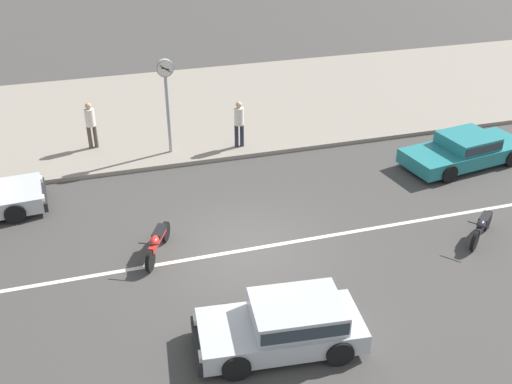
% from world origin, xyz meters
% --- Properties ---
extents(ground_plane, '(160.00, 160.00, 0.00)m').
position_xyz_m(ground_plane, '(0.00, 0.00, 0.00)').
color(ground_plane, '#423F3D').
extents(lane_centre_stripe, '(50.40, 0.14, 0.01)m').
position_xyz_m(lane_centre_stripe, '(0.00, 0.00, 0.00)').
color(lane_centre_stripe, silver).
rests_on(lane_centre_stripe, ground).
extents(kerb_strip, '(68.00, 10.00, 0.15)m').
position_xyz_m(kerb_strip, '(0.00, 10.37, 0.07)').
color(kerb_strip, gray).
rests_on(kerb_strip, ground).
extents(sedan_teal_0, '(4.72, 2.35, 1.06)m').
position_xyz_m(sedan_teal_0, '(8.56, 2.87, 0.53)').
color(sedan_teal_0, teal).
rests_on(sedan_teal_0, ground).
extents(hatchback_silver_1, '(3.75, 1.99, 1.10)m').
position_xyz_m(hatchback_silver_1, '(-0.17, -3.66, 0.59)').
color(hatchback_silver_1, '#B7BABF').
rests_on(hatchback_silver_1, ground).
extents(motorcycle_1, '(1.00, 1.79, 0.80)m').
position_xyz_m(motorcycle_1, '(-2.32, 0.44, 0.42)').
color(motorcycle_1, black).
rests_on(motorcycle_1, ground).
extents(motorcycle_2, '(1.45, 1.22, 0.80)m').
position_xyz_m(motorcycle_2, '(6.31, -1.33, 0.42)').
color(motorcycle_2, black).
rests_on(motorcycle_2, ground).
extents(street_clock, '(0.58, 0.22, 3.33)m').
position_xyz_m(street_clock, '(-1.00, 6.36, 2.58)').
color(street_clock, '#9E9EA3').
rests_on(street_clock, kerb_strip).
extents(pedestrian_near_clock, '(0.34, 0.34, 1.69)m').
position_xyz_m(pedestrian_near_clock, '(-3.59, 7.48, 1.13)').
color(pedestrian_near_clock, '#4C4238').
rests_on(pedestrian_near_clock, kerb_strip).
extents(pedestrian_mid_kerb, '(0.34, 0.34, 1.69)m').
position_xyz_m(pedestrian_mid_kerb, '(1.43, 6.10, 1.14)').
color(pedestrian_mid_kerb, '#232838').
rests_on(pedestrian_mid_kerb, kerb_strip).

